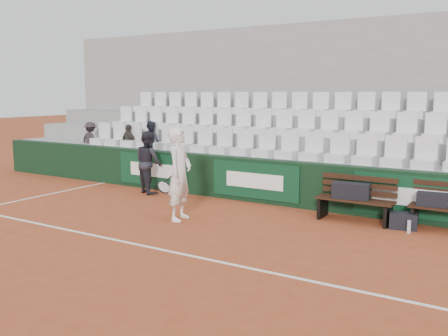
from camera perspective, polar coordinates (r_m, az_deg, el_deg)
ground at (r=8.30m, az=-8.08°, el=-9.05°), size 80.00×80.00×0.00m
court_baseline at (r=8.30m, az=-8.08°, el=-9.02°), size 18.00×0.06×0.01m
back_barrier at (r=11.41m, az=5.10°, el=-1.54°), size 18.00×0.34×1.00m
grandstand_tier_front at (r=12.00m, az=6.17°, el=-1.05°), size 18.00×0.95×1.00m
grandstand_tier_mid at (r=12.82m, az=8.03°, el=0.55°), size 18.00×0.95×1.45m
grandstand_tier_back at (r=13.65m, az=9.67°, el=1.96°), size 18.00×0.95×1.90m
grandstand_rear_wall at (r=14.15m, az=10.77°, el=7.24°), size 18.00×0.30×4.40m
seat_row_front at (r=11.73m, az=5.86°, el=2.75°), size 11.90×0.44×0.63m
seat_row_mid at (r=12.55m, az=7.81°, el=5.16°), size 11.90×0.44×0.63m
seat_row_back at (r=13.41m, az=9.52°, el=7.26°), size 11.90×0.44×0.63m
bench_left at (r=10.13m, az=14.68°, el=-4.68°), size 1.50×0.56×0.45m
sports_bag_left at (r=10.09m, az=14.32°, el=-2.53°), size 0.75×0.41×0.31m
sports_bag_right at (r=9.89m, az=22.71°, el=-3.33°), size 0.55×0.29×0.25m
sports_bag_ground at (r=9.88m, az=19.80°, el=-5.71°), size 0.54×0.39×0.30m
water_bottle_near at (r=10.47m, az=10.98°, el=-4.73°), size 0.07×0.07×0.23m
water_bottle_far at (r=9.62m, az=20.38°, el=-6.31°), size 0.07×0.07×0.24m
tennis_player at (r=9.84m, az=-5.11°, el=-0.70°), size 0.78×0.74×1.84m
ball_kid at (r=12.60m, az=-8.62°, el=0.66°), size 0.94×0.85×1.56m
spectator_a at (r=15.45m, az=-15.05°, el=4.77°), size 0.73×0.45×1.09m
spectator_b at (r=14.39m, az=-10.88°, el=4.60°), size 0.67×0.39×1.07m
spectator_c at (r=13.83m, az=-8.34°, el=4.77°), size 0.69×0.60×1.19m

